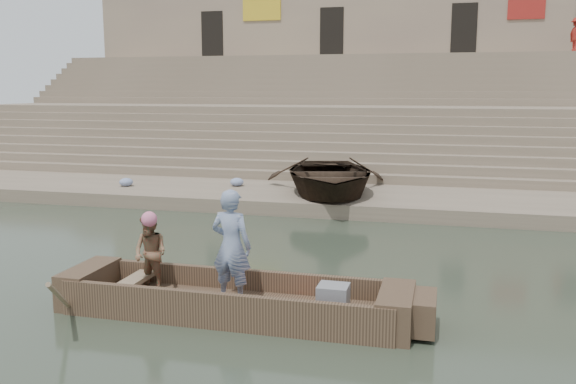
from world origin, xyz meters
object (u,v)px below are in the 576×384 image
at_px(television, 333,298).
at_px(beached_rowboat, 329,175).
at_px(rowing_man, 150,253).
at_px(standing_man, 231,246).
at_px(main_rowboat, 233,308).

relative_size(television, beached_rowboat, 0.09).
bearing_deg(television, beached_rowboat, 101.14).
xyz_separation_m(rowing_man, beached_rowboat, (1.27, 9.09, 0.10)).
bearing_deg(television, standing_man, -179.26).
relative_size(standing_man, television, 3.92).
height_order(main_rowboat, rowing_man, rowing_man).
distance_m(main_rowboat, television, 1.63).
height_order(standing_man, television, standing_man).
height_order(rowing_man, beached_rowboat, beached_rowboat).
xyz_separation_m(television, beached_rowboat, (-1.83, 9.27, 0.53)).
height_order(rowing_man, television, rowing_man).
bearing_deg(main_rowboat, standing_man, -94.01).
height_order(main_rowboat, beached_rowboat, beached_rowboat).
bearing_deg(rowing_man, beached_rowboat, 96.95).
height_order(standing_man, beached_rowboat, standing_man).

